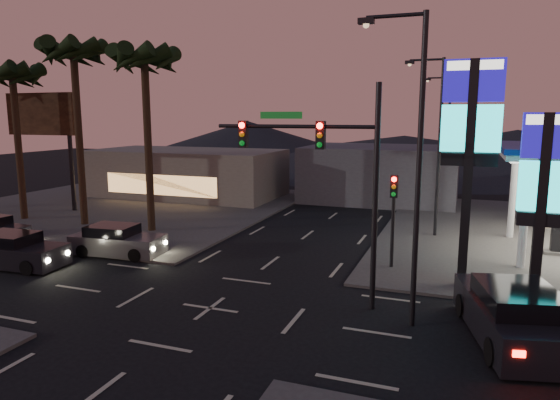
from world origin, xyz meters
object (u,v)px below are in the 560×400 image
at_px(pylon_sign_tall, 471,129).
at_px(car_lane_b_front, 117,241).
at_px(car_lane_a_front, 14,251).
at_px(suv_station, 514,315).
at_px(pylon_sign_short, 543,179).
at_px(traffic_signal_mast, 327,163).

distance_m(pylon_sign_tall, car_lane_b_front, 17.19).
bearing_deg(car_lane_a_front, suv_station, -1.57).
xyz_separation_m(car_lane_a_front, suv_station, (20.92, -0.57, 0.12)).
bearing_deg(car_lane_b_front, pylon_sign_short, -0.52).
bearing_deg(traffic_signal_mast, car_lane_b_front, 166.82).
height_order(traffic_signal_mast, suv_station, traffic_signal_mast).
bearing_deg(pylon_sign_short, suv_station, -105.00).
height_order(traffic_signal_mast, car_lane_a_front, traffic_signal_mast).
height_order(pylon_sign_tall, suv_station, pylon_sign_tall).
bearing_deg(suv_station, pylon_sign_short, 75.00).
distance_m(pylon_sign_tall, traffic_signal_mast, 6.02).
bearing_deg(car_lane_b_front, suv_station, -12.18).
xyz_separation_m(traffic_signal_mast, car_lane_a_front, (-14.66, -0.57, -4.50)).
distance_m(pylon_sign_tall, suv_station, 7.40).
distance_m(traffic_signal_mast, car_lane_b_front, 12.60).
relative_size(traffic_signal_mast, car_lane_a_front, 1.63).
bearing_deg(car_lane_a_front, pylon_sign_tall, 11.87).
bearing_deg(pylon_sign_short, car_lane_a_front, -172.00).
bearing_deg(pylon_sign_tall, car_lane_b_front, -177.07).
bearing_deg(pylon_sign_short, car_lane_b_front, 179.48).
relative_size(pylon_sign_short, traffic_signal_mast, 0.88).
distance_m(traffic_signal_mast, car_lane_a_front, 15.35).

